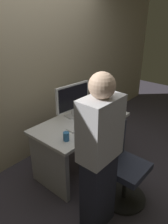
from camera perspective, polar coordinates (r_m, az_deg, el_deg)
ground_plane at (r=3.27m, az=-0.68°, el=-13.90°), size 9.00×9.00×0.00m
wall_back at (r=3.20m, az=-12.29°, el=14.46°), size 6.40×0.10×3.00m
desk at (r=2.99m, az=-0.73°, el=-6.44°), size 1.30×0.71×0.73m
office_chair at (r=2.60m, az=9.91°, el=-14.19°), size 0.52×0.52×0.94m
person_at_desk at (r=2.03m, az=4.06°, el=-11.87°), size 0.40×0.24×1.64m
monitor at (r=2.91m, az=-2.94°, el=3.52°), size 0.54×0.16×0.46m
keyboard at (r=2.76m, az=-0.63°, el=-3.37°), size 0.44×0.15×0.02m
mouse at (r=2.98m, az=2.96°, el=-0.97°), size 0.06×0.10×0.03m
cup_near_keyboard at (r=2.45m, az=-4.69°, el=-6.40°), size 0.07×0.07×0.10m
book_stack at (r=3.26m, az=3.37°, el=2.74°), size 0.21×0.16×0.18m
cell_phone at (r=3.15m, az=8.53°, el=-0.02°), size 0.10×0.16×0.01m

